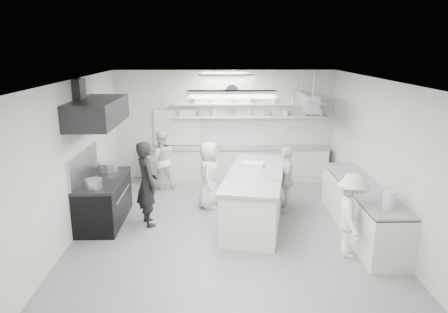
{
  "coord_description": "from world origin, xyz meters",
  "views": [
    {
      "loc": [
        -0.23,
        -7.89,
        3.61
      ],
      "look_at": [
        -0.07,
        0.6,
        1.37
      ],
      "focal_mm": 33.47,
      "sensor_mm": 36.0,
      "label": 1
    }
  ],
  "objects_px": {
    "stove": "(104,202)",
    "cook_back": "(161,160)",
    "right_counter": "(361,210)",
    "cook_stove": "(147,184)",
    "back_counter": "(236,164)",
    "prep_island": "(255,198)"
  },
  "relations": [
    {
      "from": "stove",
      "to": "cook_back",
      "type": "distance_m",
      "value": 2.37
    },
    {
      "from": "stove",
      "to": "right_counter",
      "type": "relative_size",
      "value": 0.55
    },
    {
      "from": "right_counter",
      "to": "back_counter",
      "type": "bearing_deg",
      "value": 124.65
    },
    {
      "from": "back_counter",
      "to": "prep_island",
      "type": "bearing_deg",
      "value": -84.49
    },
    {
      "from": "cook_stove",
      "to": "prep_island",
      "type": "bearing_deg",
      "value": -111.78
    },
    {
      "from": "stove",
      "to": "back_counter",
      "type": "distance_m",
      "value": 4.03
    },
    {
      "from": "back_counter",
      "to": "prep_island",
      "type": "distance_m",
      "value": 2.85
    },
    {
      "from": "cook_stove",
      "to": "cook_back",
      "type": "xyz_separation_m",
      "value": [
        -0.01,
        2.3,
        -0.13
      ]
    },
    {
      "from": "cook_stove",
      "to": "cook_back",
      "type": "distance_m",
      "value": 2.3
    },
    {
      "from": "back_counter",
      "to": "prep_island",
      "type": "xyz_separation_m",
      "value": [
        0.27,
        -2.83,
        0.06
      ]
    },
    {
      "from": "back_counter",
      "to": "right_counter",
      "type": "bearing_deg",
      "value": -55.35
    },
    {
      "from": "right_counter",
      "to": "cook_stove",
      "type": "xyz_separation_m",
      "value": [
        -4.31,
        0.46,
        0.42
      ]
    },
    {
      "from": "stove",
      "to": "back_counter",
      "type": "bearing_deg",
      "value": 43.99
    },
    {
      "from": "cook_stove",
      "to": "cook_back",
      "type": "bearing_deg",
      "value": -24.3
    },
    {
      "from": "stove",
      "to": "cook_stove",
      "type": "distance_m",
      "value": 1.05
    },
    {
      "from": "cook_stove",
      "to": "back_counter",
      "type": "bearing_deg",
      "value": -58.17
    },
    {
      "from": "right_counter",
      "to": "cook_stove",
      "type": "height_order",
      "value": "cook_stove"
    },
    {
      "from": "right_counter",
      "to": "cook_back",
      "type": "bearing_deg",
      "value": 147.44
    },
    {
      "from": "stove",
      "to": "cook_back",
      "type": "bearing_deg",
      "value": 66.61
    },
    {
      "from": "right_counter",
      "to": "cook_back",
      "type": "xyz_separation_m",
      "value": [
        -4.32,
        2.76,
        0.29
      ]
    },
    {
      "from": "cook_back",
      "to": "prep_island",
      "type": "bearing_deg",
      "value": 122.52
    },
    {
      "from": "stove",
      "to": "cook_stove",
      "type": "bearing_deg",
      "value": -8.57
    }
  ]
}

